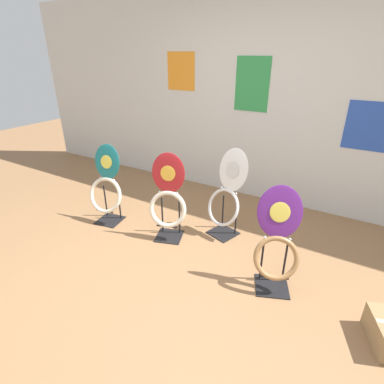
{
  "coord_description": "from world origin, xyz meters",
  "views": [
    {
      "loc": [
        1.19,
        -1.53,
        1.86
      ],
      "look_at": [
        -0.23,
        0.87,
        0.55
      ],
      "focal_mm": 28.0,
      "sensor_mm": 36.0,
      "label": 1
    }
  ],
  "objects_px": {
    "toilet_seat_display_purple_note": "(277,244)",
    "toilet_seat_display_teal_sax": "(106,188)",
    "toilet_seat_display_crimson_swirl": "(168,200)",
    "toilet_seat_display_white_plain": "(227,197)"
  },
  "relations": [
    {
      "from": "toilet_seat_display_crimson_swirl",
      "to": "toilet_seat_display_white_plain",
      "type": "distance_m",
      "value": 0.63
    },
    {
      "from": "toilet_seat_display_crimson_swirl",
      "to": "toilet_seat_display_teal_sax",
      "type": "height_order",
      "value": "toilet_seat_display_crimson_swirl"
    },
    {
      "from": "toilet_seat_display_crimson_swirl",
      "to": "toilet_seat_display_purple_note",
      "type": "xyz_separation_m",
      "value": [
        1.21,
        -0.17,
        -0.02
      ]
    },
    {
      "from": "toilet_seat_display_teal_sax",
      "to": "toilet_seat_display_white_plain",
      "type": "height_order",
      "value": "toilet_seat_display_white_plain"
    },
    {
      "from": "toilet_seat_display_white_plain",
      "to": "toilet_seat_display_purple_note",
      "type": "bearing_deg",
      "value": -37.97
    },
    {
      "from": "toilet_seat_display_crimson_swirl",
      "to": "toilet_seat_display_purple_note",
      "type": "relative_size",
      "value": 1.05
    },
    {
      "from": "toilet_seat_display_crimson_swirl",
      "to": "toilet_seat_display_teal_sax",
      "type": "xyz_separation_m",
      "value": [
        -0.82,
        -0.07,
        -0.02
      ]
    },
    {
      "from": "toilet_seat_display_teal_sax",
      "to": "toilet_seat_display_white_plain",
      "type": "bearing_deg",
      "value": 19.32
    },
    {
      "from": "toilet_seat_display_crimson_swirl",
      "to": "toilet_seat_display_purple_note",
      "type": "height_order",
      "value": "toilet_seat_display_crimson_swirl"
    },
    {
      "from": "toilet_seat_display_purple_note",
      "to": "toilet_seat_display_teal_sax",
      "type": "bearing_deg",
      "value": 177.35
    }
  ]
}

